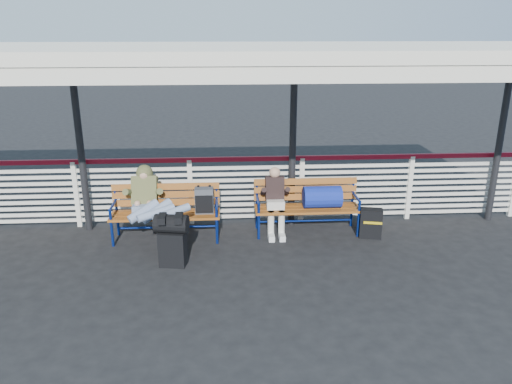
{
  "coord_description": "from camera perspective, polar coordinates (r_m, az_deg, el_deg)",
  "views": [
    {
      "loc": [
        0.62,
        -6.62,
        3.43
      ],
      "look_at": [
        1.12,
        1.0,
        0.88
      ],
      "focal_mm": 35.0,
      "sensor_mm": 36.0,
      "label": 1
    }
  ],
  "objects": [
    {
      "name": "bench_left",
      "position": [
        8.43,
        -9.13,
        -1.51
      ],
      "size": [
        1.8,
        0.56,
        0.92
      ],
      "color": "#985B1D",
      "rests_on": "ground"
    },
    {
      "name": "ground",
      "position": [
        7.48,
        -8.17,
        -9.04
      ],
      "size": [
        60.0,
        60.0,
        0.0
      ],
      "primitive_type": "plane",
      "color": "black",
      "rests_on": "ground"
    },
    {
      "name": "luggage_stack",
      "position": [
        7.52,
        -9.56,
        -5.23
      ],
      "size": [
        0.53,
        0.36,
        0.81
      ],
      "rotation": [
        0.0,
        0.0,
        -0.19
      ],
      "color": "black",
      "rests_on": "ground"
    },
    {
      "name": "bench_right",
      "position": [
        8.61,
        6.81,
        -0.77
      ],
      "size": [
        1.8,
        0.56,
        0.92
      ],
      "color": "#985B1D",
      "rests_on": "ground"
    },
    {
      "name": "canopy",
      "position": [
        7.52,
        -8.76,
        15.3
      ],
      "size": [
        12.6,
        3.6,
        3.16
      ],
      "color": "silver",
      "rests_on": "ground"
    },
    {
      "name": "companion_person",
      "position": [
        8.52,
        2.21,
        -0.97
      ],
      "size": [
        0.32,
        0.66,
        1.15
      ],
      "color": "beige",
      "rests_on": "ground"
    },
    {
      "name": "fence",
      "position": [
        8.98,
        -7.5,
        0.34
      ],
      "size": [
        12.08,
        0.08,
        1.24
      ],
      "color": "silver",
      "rests_on": "ground"
    },
    {
      "name": "suitcase_side",
      "position": [
        8.68,
        12.98,
        -3.5
      ],
      "size": [
        0.4,
        0.29,
        0.51
      ],
      "rotation": [
        0.0,
        0.0,
        -0.23
      ],
      "color": "black",
      "rests_on": "ground"
    },
    {
      "name": "traveler_man",
      "position": [
        8.1,
        -11.63,
        -1.64
      ],
      "size": [
        0.94,
        1.64,
        0.77
      ],
      "color": "#8599B4",
      "rests_on": "ground"
    }
  ]
}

